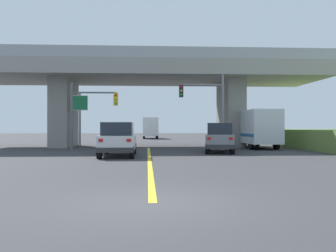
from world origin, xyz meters
name	(u,v)px	position (x,y,z in m)	size (l,w,h in m)	color
ground	(148,146)	(0.00, 25.32, 0.00)	(160.00, 160.00, 0.00)	#353538
overpass_bridge	(148,82)	(0.00, 25.32, 5.88)	(31.03, 8.94, 8.19)	gray
lane_divider_stripe	(149,160)	(0.00, 11.39, 0.00)	(0.20, 22.79, 0.01)	yellow
suv_lead	(118,139)	(-1.86, 13.86, 1.02)	(2.05, 4.84, 2.02)	silver
suv_crossing	(220,138)	(4.88, 16.85, 1.01)	(2.71, 5.03, 2.02)	slate
box_truck	(256,128)	(8.96, 21.99, 1.64)	(2.33, 7.33, 3.12)	silver
traffic_signal_nearside	(208,102)	(4.62, 20.06, 3.69)	(3.50, 0.36, 5.91)	slate
traffic_signal_farside	(89,108)	(-4.51, 19.61, 3.22)	(3.53, 0.36, 5.07)	#56595E
highway_sign	(80,109)	(-5.69, 22.61, 3.26)	(1.32, 0.17, 4.53)	#56595E
semi_truck_distant	(150,128)	(0.41, 49.27, 1.67)	(2.33, 6.52, 3.22)	silver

